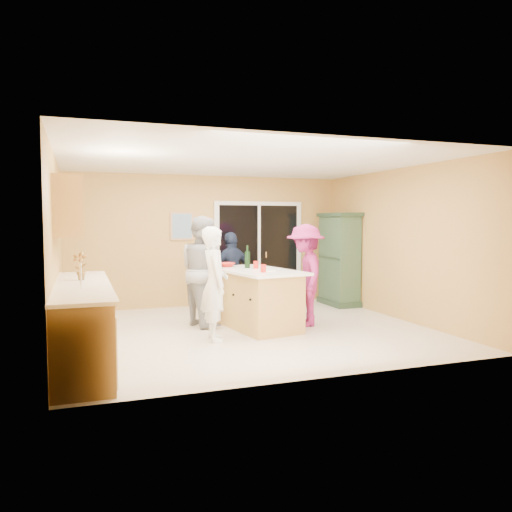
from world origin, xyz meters
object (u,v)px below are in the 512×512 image
object	(u,v)px
woman_white	(215,284)
woman_grey	(203,271)
green_hutch	(339,260)
kitchen_island	(257,300)
woman_magenta	(306,275)
woman_navy	(232,273)

from	to	relation	value
woman_white	woman_grey	world-z (taller)	woman_grey
green_hutch	woman_white	distance (m)	3.78
woman_grey	green_hutch	bearing A→B (deg)	-86.08
kitchen_island	woman_white	size ratio (longest dim) A/B	1.17
woman_magenta	kitchen_island	bearing A→B (deg)	-82.67
woman_grey	woman_magenta	bearing A→B (deg)	-124.75
woman_white	woman_grey	size ratio (longest dim) A/B	0.91
woman_white	woman_magenta	size ratio (longest dim) A/B	0.98
kitchen_island	woman_white	world-z (taller)	woman_white
kitchen_island	green_hutch	bearing A→B (deg)	23.39
kitchen_island	woman_grey	bearing A→B (deg)	138.87
woman_magenta	woman_grey	bearing A→B (deg)	-95.20
kitchen_island	woman_grey	xyz separation A→B (m)	(-0.76, 0.47, 0.46)
woman_white	woman_navy	size ratio (longest dim) A/B	1.08
green_hutch	woman_grey	world-z (taller)	green_hutch
woman_white	woman_navy	bearing A→B (deg)	-19.57
woman_white	woman_grey	bearing A→B (deg)	-0.86
kitchen_island	woman_grey	size ratio (longest dim) A/B	1.07
kitchen_island	woman_navy	bearing A→B (deg)	81.04
kitchen_island	woman_grey	world-z (taller)	woman_grey
kitchen_island	green_hutch	distance (m)	2.79
woman_navy	woman_magenta	xyz separation A→B (m)	(0.82, -1.42, 0.07)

